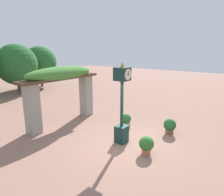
% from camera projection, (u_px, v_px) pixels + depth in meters
% --- Properties ---
extents(ground_plane, '(60.00, 60.00, 0.00)m').
position_uv_depth(ground_plane, '(125.00, 142.00, 8.46)').
color(ground_plane, '#8E6656').
extents(pedestal_clock, '(0.52, 0.57, 3.38)m').
position_uv_depth(pedestal_clock, '(122.00, 104.00, 8.10)').
color(pedestal_clock, '#14332D').
rests_on(pedestal_clock, ground).
extents(pergola, '(4.66, 1.16, 3.00)m').
position_uv_depth(pergola, '(61.00, 82.00, 10.26)').
color(pergola, gray).
rests_on(pergola, ground).
extents(potted_plant_near_left, '(0.58, 0.58, 0.72)m').
position_uv_depth(potted_plant_near_left, '(170.00, 126.00, 9.25)').
color(potted_plant_near_left, brown).
rests_on(potted_plant_near_left, ground).
extents(potted_plant_near_right, '(0.48, 0.48, 0.75)m').
position_uv_depth(potted_plant_near_right, '(126.00, 121.00, 9.88)').
color(potted_plant_near_right, gray).
rests_on(potted_plant_near_right, ground).
extents(potted_plant_far_left, '(0.56, 0.56, 0.70)m').
position_uv_depth(potted_plant_far_left, '(146.00, 144.00, 7.46)').
color(potted_plant_far_left, '#B26B4C').
rests_on(potted_plant_far_left, ground).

